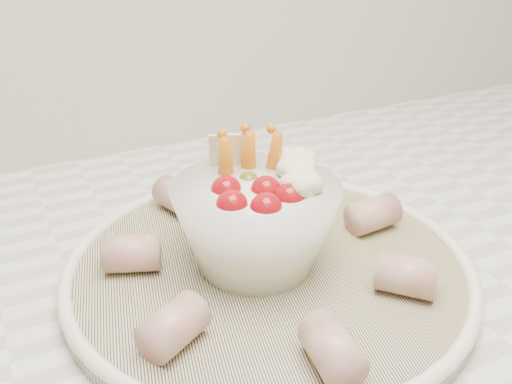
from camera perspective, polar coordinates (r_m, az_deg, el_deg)
name	(u,v)px	position (r m, az deg, el deg)	size (l,w,h in m)	color
serving_platter	(269,267)	(0.51, 1.27, -7.48)	(0.42, 0.42, 0.02)	navy
veggie_bowl	(257,220)	(0.48, 0.14, -2.86)	(0.14, 0.14, 0.11)	white
cured_meat_rolls	(267,248)	(0.50, 1.15, -5.58)	(0.28, 0.31, 0.03)	#A54F4B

